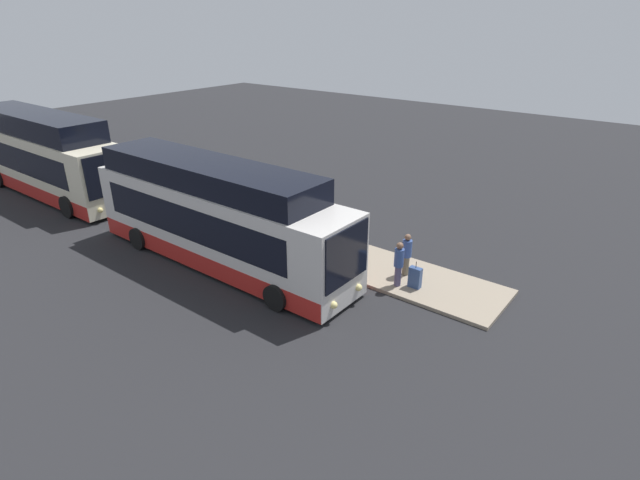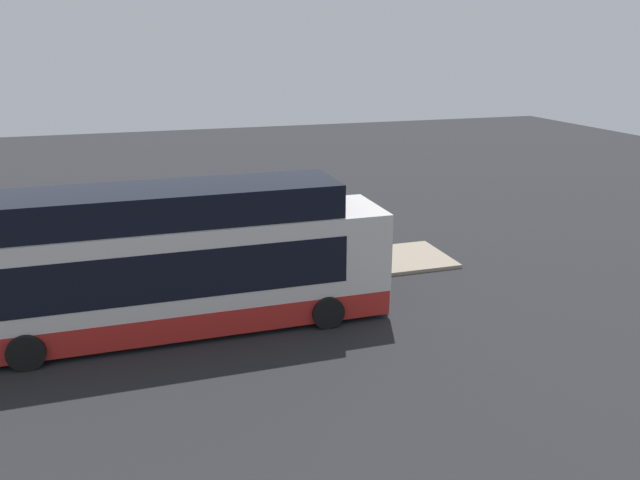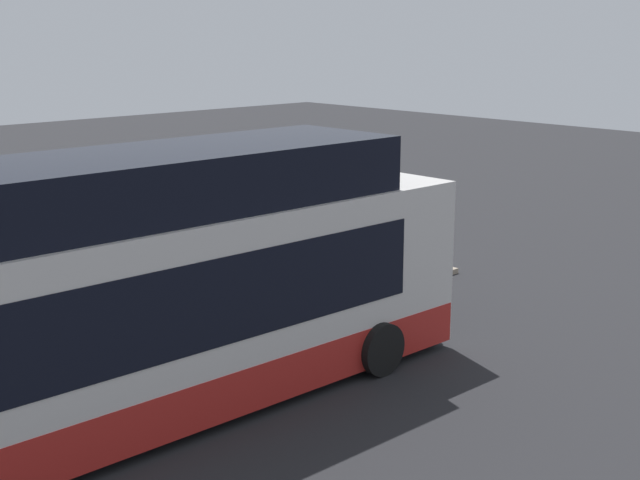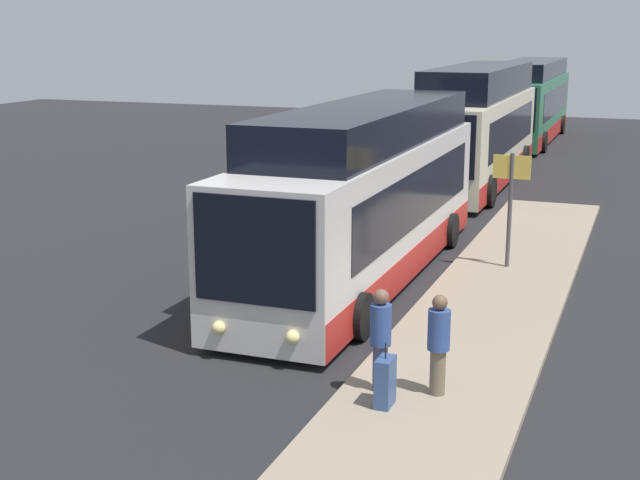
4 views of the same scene
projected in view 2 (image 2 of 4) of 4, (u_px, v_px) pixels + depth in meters
name	position (u px, v px, depth m)	size (l,w,h in m)	color
ground	(172.00, 325.00, 17.28)	(80.00, 80.00, 0.00)	#232326
platform	(163.00, 284.00, 20.01)	(20.00, 2.85, 0.12)	gray
bus_lead	(168.00, 267.00, 16.60)	(11.81, 2.80, 3.94)	silver
passenger_boarding	(349.00, 238.00, 21.59)	(0.46, 0.46, 1.60)	#6B604C
passenger_waiting	(362.00, 244.00, 20.84)	(0.39, 0.39, 1.64)	#4C476B
suitcase	(374.00, 255.00, 21.37)	(0.43, 0.23, 0.99)	#334C7F
sign_post	(105.00, 236.00, 18.86)	(0.10, 0.87, 2.69)	#4C4C51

